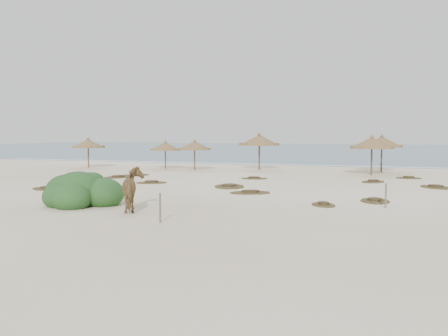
{
  "coord_description": "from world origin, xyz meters",
  "views": [
    {
      "loc": [
        9.63,
        -22.49,
        3.13
      ],
      "look_at": [
        -0.35,
        5.0,
        1.09
      ],
      "focal_mm": 40.0,
      "sensor_mm": 36.0,
      "label": 1
    }
  ],
  "objects_px": {
    "palapa_0": "(88,144)",
    "horse": "(134,189)",
    "palapa_1": "(165,147)",
    "bush": "(80,192)"
  },
  "relations": [
    {
      "from": "palapa_0",
      "to": "bush",
      "type": "height_order",
      "value": "palapa_0"
    },
    {
      "from": "palapa_1",
      "to": "bush",
      "type": "bearing_deg",
      "value": -73.06
    },
    {
      "from": "palapa_0",
      "to": "horse",
      "type": "bearing_deg",
      "value": -51.08
    },
    {
      "from": "palapa_1",
      "to": "bush",
      "type": "relative_size",
      "value": 0.71
    },
    {
      "from": "palapa_1",
      "to": "bush",
      "type": "xyz_separation_m",
      "value": [
        6.44,
        -21.13,
        -1.39
      ]
    },
    {
      "from": "horse",
      "to": "bush",
      "type": "distance_m",
      "value": 3.16
    },
    {
      "from": "palapa_1",
      "to": "bush",
      "type": "height_order",
      "value": "palapa_1"
    },
    {
      "from": "palapa_1",
      "to": "horse",
      "type": "relative_size",
      "value": 1.29
    },
    {
      "from": "palapa_0",
      "to": "bush",
      "type": "bearing_deg",
      "value": -55.73
    },
    {
      "from": "horse",
      "to": "bush",
      "type": "bearing_deg",
      "value": -43.96
    }
  ]
}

